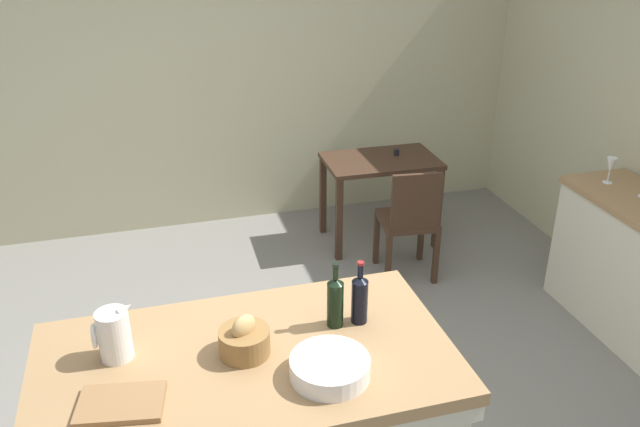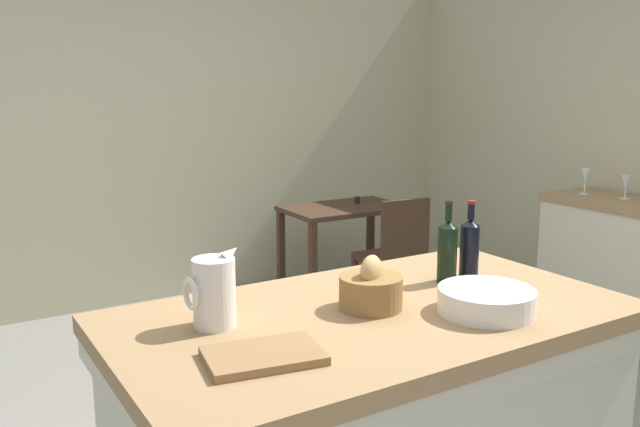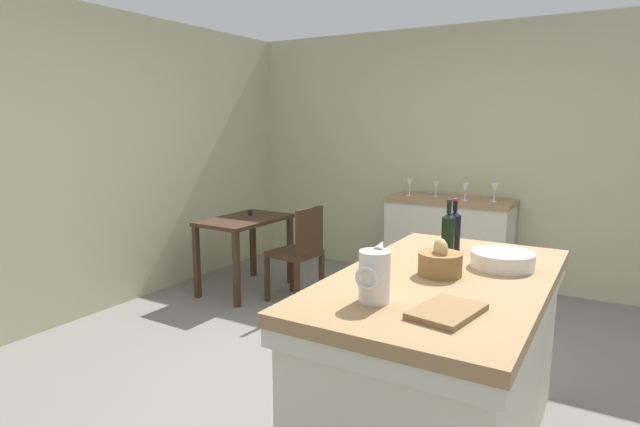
# 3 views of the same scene
# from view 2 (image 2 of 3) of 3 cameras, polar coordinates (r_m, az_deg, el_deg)

# --- Properties ---
(wall_back) EXTENTS (5.32, 0.12, 2.60)m
(wall_back) POSITION_cam_2_polar(r_m,az_deg,el_deg) (5.17, -13.27, 7.08)
(wall_back) COLOR #B7B28E
(wall_back) RESTS_ON ground
(side_cabinet) EXTENTS (0.52, 1.24, 0.90)m
(side_cabinet) POSITION_cam_2_polar(r_m,az_deg,el_deg) (4.74, 25.52, -4.51)
(side_cabinet) COLOR #99754C
(side_cabinet) RESTS_ON ground
(writing_desk) EXTENTS (0.91, 0.58, 0.78)m
(writing_desk) POSITION_cam_2_polar(r_m,az_deg,el_deg) (5.05, 2.08, -0.67)
(writing_desk) COLOR #3D281C
(writing_desk) RESTS_ON ground
(wooden_chair) EXTENTS (0.44, 0.44, 0.89)m
(wooden_chair) POSITION_cam_2_polar(r_m,az_deg,el_deg) (4.57, 6.44, -3.62)
(wooden_chair) COLOR #3D281C
(wooden_chair) RESTS_ON ground
(pitcher) EXTENTS (0.17, 0.13, 0.26)m
(pitcher) POSITION_cam_2_polar(r_m,az_deg,el_deg) (2.04, -9.10, -6.63)
(pitcher) COLOR silver
(pitcher) RESTS_ON island_table
(wash_bowl) EXTENTS (0.31, 0.31, 0.08)m
(wash_bowl) POSITION_cam_2_polar(r_m,az_deg,el_deg) (2.22, 14.07, -7.26)
(wash_bowl) COLOR silver
(wash_bowl) RESTS_ON island_table
(bread_basket) EXTENTS (0.21, 0.21, 0.18)m
(bread_basket) POSITION_cam_2_polar(r_m,az_deg,el_deg) (2.19, 4.38, -6.50)
(bread_basket) COLOR olive
(bread_basket) RESTS_ON island_table
(cutting_board) EXTENTS (0.34, 0.25, 0.02)m
(cutting_board) POSITION_cam_2_polar(r_m,az_deg,el_deg) (1.83, -4.88, -12.04)
(cutting_board) COLOR olive
(cutting_board) RESTS_ON island_table
(wine_bottle_dark) EXTENTS (0.07, 0.07, 0.30)m
(wine_bottle_dark) POSITION_cam_2_polar(r_m,az_deg,el_deg) (2.57, 12.69, -2.80)
(wine_bottle_dark) COLOR black
(wine_bottle_dark) RESTS_ON island_table
(wine_bottle_amber) EXTENTS (0.07, 0.07, 0.31)m
(wine_bottle_amber) POSITION_cam_2_polar(r_m,az_deg,el_deg) (2.50, 10.85, -3.06)
(wine_bottle_amber) COLOR black
(wine_bottle_amber) RESTS_ON island_table
(wine_glass_middle) EXTENTS (0.07, 0.07, 0.15)m
(wine_glass_middle) POSITION_cam_2_polar(r_m,az_deg,el_deg) (4.75, 24.74, 2.42)
(wine_glass_middle) COLOR white
(wine_glass_middle) RESTS_ON side_cabinet
(wine_glass_right) EXTENTS (0.07, 0.07, 0.18)m
(wine_glass_right) POSITION_cam_2_polar(r_m,az_deg,el_deg) (4.84, 21.79, 2.97)
(wine_glass_right) COLOR white
(wine_glass_right) RESTS_ON side_cabinet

